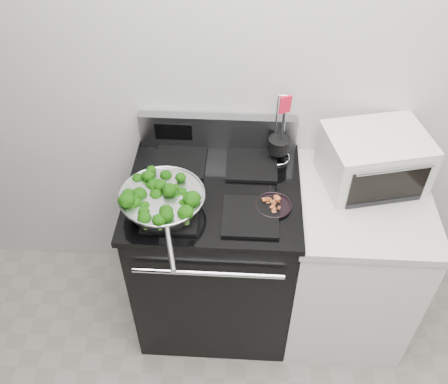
# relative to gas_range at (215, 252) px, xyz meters

# --- Properties ---
(back_wall) EXTENTS (4.00, 0.02, 2.70)m
(back_wall) POSITION_rel_gas_range_xyz_m (0.30, 0.34, 0.86)
(back_wall) COLOR silver
(back_wall) RESTS_ON ground
(gas_range) EXTENTS (0.79, 0.69, 1.13)m
(gas_range) POSITION_rel_gas_range_xyz_m (0.00, 0.00, 0.00)
(gas_range) COLOR black
(gas_range) RESTS_ON floor
(counter) EXTENTS (0.62, 0.68, 0.92)m
(counter) POSITION_rel_gas_range_xyz_m (0.68, -0.00, -0.03)
(counter) COLOR white
(counter) RESTS_ON floor
(skillet) EXTENTS (0.37, 0.58, 0.08)m
(skillet) POSITION_rel_gas_range_xyz_m (-0.21, -0.15, 0.52)
(skillet) COLOR silver
(skillet) RESTS_ON gas_range
(broccoli_pile) EXTENTS (0.29, 0.29, 0.10)m
(broccoli_pile) POSITION_rel_gas_range_xyz_m (-0.21, -0.14, 0.54)
(broccoli_pile) COLOR black
(broccoli_pile) RESTS_ON skillet
(bacon_plate) EXTENTS (0.16, 0.16, 0.04)m
(bacon_plate) POSITION_rel_gas_range_xyz_m (0.27, -0.10, 0.48)
(bacon_plate) COLOR black
(bacon_plate) RESTS_ON gas_range
(utensil_holder) EXTENTS (0.12, 0.12, 0.36)m
(utensil_holder) POSITION_rel_gas_range_xyz_m (0.29, 0.22, 0.53)
(utensil_holder) COLOR silver
(utensil_holder) RESTS_ON gas_range
(toaster_oven) EXTENTS (0.51, 0.43, 0.25)m
(toaster_oven) POSITION_rel_gas_range_xyz_m (0.72, 0.13, 0.56)
(toaster_oven) COLOR silver
(toaster_oven) RESTS_ON counter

